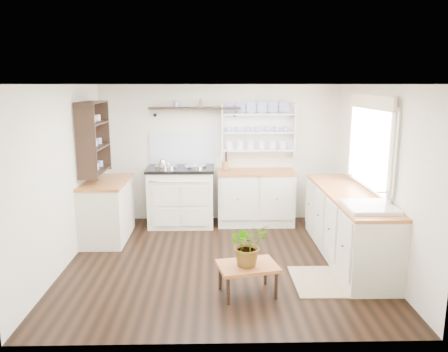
% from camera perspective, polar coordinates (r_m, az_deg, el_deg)
% --- Properties ---
extents(floor, '(4.00, 3.80, 0.01)m').
position_cam_1_polar(floor, '(5.92, -0.38, -10.98)').
color(floor, black).
rests_on(floor, ground).
extents(wall_back, '(4.00, 0.02, 2.30)m').
position_cam_1_polar(wall_back, '(7.45, -0.63, 2.98)').
color(wall_back, silver).
rests_on(wall_back, ground).
extents(wall_right, '(0.02, 3.80, 2.30)m').
position_cam_1_polar(wall_right, '(5.95, 19.23, 0.07)').
color(wall_right, silver).
rests_on(wall_right, ground).
extents(wall_left, '(0.02, 3.80, 2.30)m').
position_cam_1_polar(wall_left, '(5.89, -20.22, -0.12)').
color(wall_left, silver).
rests_on(wall_left, ground).
extents(ceiling, '(4.00, 3.80, 0.01)m').
position_cam_1_polar(ceiling, '(5.46, -0.41, 11.87)').
color(ceiling, white).
rests_on(ceiling, wall_back).
extents(window, '(0.08, 1.55, 1.22)m').
position_cam_1_polar(window, '(6.01, 18.55, 4.23)').
color(window, white).
rests_on(window, wall_right).
extents(aga_cooker, '(1.09, 0.75, 1.00)m').
position_cam_1_polar(aga_cooker, '(7.27, -5.60, -2.55)').
color(aga_cooker, silver).
rests_on(aga_cooker, floor).
extents(back_cabinets, '(1.27, 0.63, 0.90)m').
position_cam_1_polar(back_cabinets, '(7.32, 4.11, -2.71)').
color(back_cabinets, beige).
rests_on(back_cabinets, floor).
extents(right_cabinets, '(0.62, 2.43, 0.90)m').
position_cam_1_polar(right_cabinets, '(6.12, 15.82, -6.09)').
color(right_cabinets, beige).
rests_on(right_cabinets, floor).
extents(belfast_sink, '(0.55, 0.60, 0.45)m').
position_cam_1_polar(belfast_sink, '(5.34, 18.36, -5.05)').
color(belfast_sink, white).
rests_on(belfast_sink, right_cabinets).
extents(left_cabinets, '(0.62, 1.13, 0.90)m').
position_cam_1_polar(left_cabinets, '(6.81, -15.01, -4.22)').
color(left_cabinets, beige).
rests_on(left_cabinets, floor).
extents(plate_rack, '(1.20, 0.22, 0.90)m').
position_cam_1_polar(plate_rack, '(7.39, 4.44, 6.05)').
color(plate_rack, white).
rests_on(plate_rack, wall_back).
extents(high_shelf, '(1.50, 0.29, 0.16)m').
position_cam_1_polar(high_shelf, '(7.25, -3.83, 8.75)').
color(high_shelf, black).
rests_on(high_shelf, wall_back).
extents(left_shelving, '(0.28, 0.80, 1.05)m').
position_cam_1_polar(left_shelving, '(6.64, -16.69, 4.88)').
color(left_shelving, black).
rests_on(left_shelving, wall_left).
extents(kettle, '(0.16, 0.16, 0.20)m').
position_cam_1_polar(kettle, '(7.07, -8.02, 1.41)').
color(kettle, silver).
rests_on(kettle, aga_cooker).
extents(utensil_crock, '(0.11, 0.11, 0.13)m').
position_cam_1_polar(utensil_crock, '(7.26, 0.20, 1.36)').
color(utensil_crock, '#A2643B').
rests_on(utensil_crock, back_cabinets).
extents(center_table, '(0.73, 0.59, 0.35)m').
position_cam_1_polar(center_table, '(4.94, 3.12, -11.96)').
color(center_table, brown).
rests_on(center_table, floor).
extents(potted_plant, '(0.54, 0.51, 0.48)m').
position_cam_1_polar(potted_plant, '(4.83, 3.16, -8.87)').
color(potted_plant, '#3F7233').
rests_on(potted_plant, center_table).
extents(floor_rug, '(0.55, 0.85, 0.02)m').
position_cam_1_polar(floor_rug, '(5.44, 11.96, -13.31)').
color(floor_rug, olive).
rests_on(floor_rug, floor).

